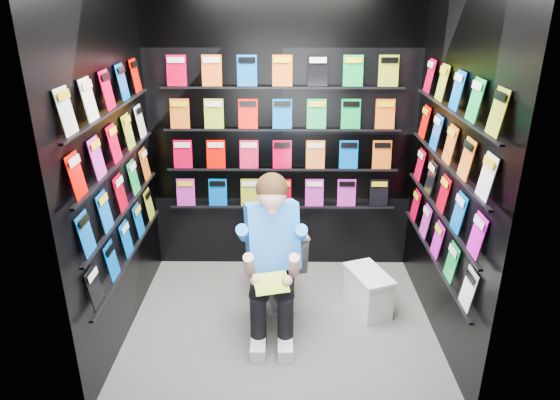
{
  "coord_description": "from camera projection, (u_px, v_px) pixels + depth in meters",
  "views": [
    {
      "loc": [
        0.02,
        -3.36,
        2.43
      ],
      "look_at": [
        -0.01,
        0.15,
        1.01
      ],
      "focal_mm": 32.0,
      "sensor_mm": 36.0,
      "label": 1
    }
  ],
  "objects": [
    {
      "name": "comics_back",
      "position": [
        282.0,
        135.0,
        4.43
      ],
      "size": [
        2.1,
        0.06,
        1.37
      ],
      "primitive_type": null,
      "color": "red",
      "rests_on": "wall_back"
    },
    {
      "name": "comics_left",
      "position": [
        117.0,
        169.0,
        3.54
      ],
      "size": [
        0.06,
        1.7,
        1.37
      ],
      "primitive_type": null,
      "color": "red",
      "rests_on": "wall_left"
    },
    {
      "name": "wall_left",
      "position": [
        113.0,
        169.0,
        3.55
      ],
      "size": [
        0.04,
        2.0,
        2.6
      ],
      "primitive_type": "cube",
      "color": "black",
      "rests_on": "floor"
    },
    {
      "name": "longbox_lid",
      "position": [
        369.0,
        274.0,
        4.07
      ],
      "size": [
        0.4,
        0.51,
        0.03
      ],
      "primitive_type": "cube",
      "rotation": [
        0.0,
        0.0,
        0.36
      ],
      "color": "silver",
      "rests_on": "longbox"
    },
    {
      "name": "wall_back",
      "position": [
        282.0,
        134.0,
        4.46
      ],
      "size": [
        2.4,
        0.04,
        2.6
      ],
      "primitive_type": "cube",
      "color": "black",
      "rests_on": "floor"
    },
    {
      "name": "held_comic",
      "position": [
        271.0,
        283.0,
        3.49
      ],
      "size": [
        0.27,
        0.2,
        0.1
      ],
      "primitive_type": "cube",
      "rotation": [
        -0.96,
        0.0,
        0.24
      ],
      "color": "#1D9D1C",
      "rests_on": "reader"
    },
    {
      "name": "comics_right",
      "position": [
        447.0,
        170.0,
        3.53
      ],
      "size": [
        0.06,
        1.7,
        1.37
      ],
      "primitive_type": null,
      "color": "red",
      "rests_on": "wall_right"
    },
    {
      "name": "longbox",
      "position": [
        368.0,
        293.0,
        4.14
      ],
      "size": [
        0.37,
        0.48,
        0.32
      ],
      "primitive_type": "cube",
      "rotation": [
        0.0,
        0.0,
        0.36
      ],
      "color": "silver",
      "rests_on": "floor"
    },
    {
      "name": "reader",
      "position": [
        272.0,
        237.0,
        3.74
      ],
      "size": [
        0.69,
        0.86,
        1.4
      ],
      "primitive_type": null,
      "rotation": [
        0.0,
        0.0,
        0.24
      ],
      "color": "blue",
      "rests_on": "toilet"
    },
    {
      "name": "toilet",
      "position": [
        274.0,
        259.0,
        4.24
      ],
      "size": [
        0.59,
        0.83,
        0.73
      ],
      "primitive_type": "imported",
      "rotation": [
        0.0,
        0.0,
        3.39
      ],
      "color": "white",
      "rests_on": "floor"
    },
    {
      "name": "wall_right",
      "position": [
        451.0,
        170.0,
        3.53
      ],
      "size": [
        0.04,
        2.0,
        2.6
      ],
      "primitive_type": "cube",
      "color": "black",
      "rests_on": "floor"
    },
    {
      "name": "floor",
      "position": [
        281.0,
        323.0,
        4.02
      ],
      "size": [
        2.4,
        2.4,
        0.0
      ],
      "primitive_type": "plane",
      "color": "slate",
      "rests_on": "ground"
    },
    {
      "name": "wall_front",
      "position": [
        280.0,
        231.0,
        2.61
      ],
      "size": [
        2.4,
        0.04,
        2.6
      ],
      "primitive_type": "cube",
      "color": "black",
      "rests_on": "floor"
    }
  ]
}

